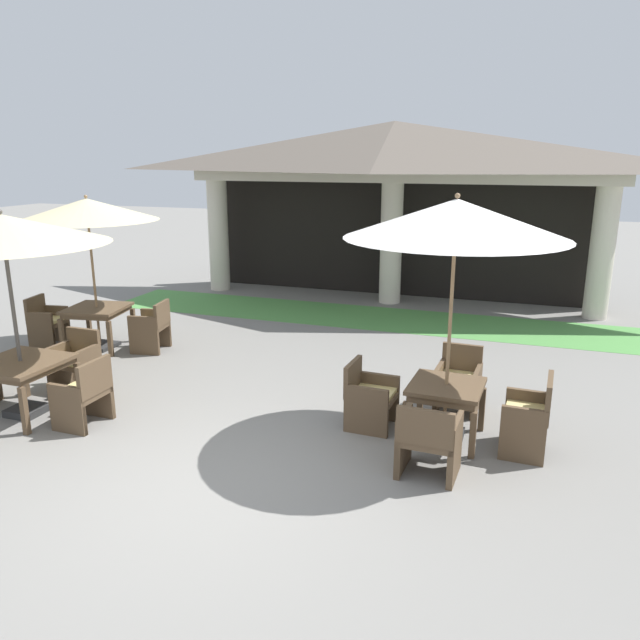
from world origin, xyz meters
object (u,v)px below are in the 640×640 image
(patio_chair_mid_left_east, at_px, (529,417))
(patio_chair_near_foreground_east, at_px, (152,327))
(patio_chair_near_foreground_west, at_px, (47,323))
(patio_table_mid_left, at_px, (446,392))
(patio_umbrella_mid_left, at_px, (456,220))
(patio_chair_mid_right_east, at_px, (84,395))
(patio_chair_mid_left_south, at_px, (429,440))
(patio_chair_mid_left_north, at_px, (458,381))
(patio_table_mid_right, at_px, (21,368))
(patio_umbrella_mid_right, at_px, (2,231))
(patio_chair_mid_left_west, at_px, (369,397))
(patio_umbrella_near_foreground, at_px, (87,211))
(patio_chair_mid_right_north, at_px, (76,362))
(patio_table_near_foreground, at_px, (97,312))

(patio_chair_mid_left_east, bearing_deg, patio_chair_near_foreground_east, 76.31)
(patio_chair_near_foreground_east, bearing_deg, patio_chair_near_foreground_west, 90.00)
(patio_table_mid_left, relative_size, patio_umbrella_mid_left, 0.30)
(patio_chair_mid_right_east, bearing_deg, patio_chair_mid_left_south, -87.08)
(patio_chair_mid_left_north, relative_size, patio_table_mid_right, 0.82)
(patio_umbrella_mid_right, bearing_deg, patio_chair_mid_left_north, 20.54)
(patio_chair_mid_left_west, xyz_separation_m, patio_chair_mid_left_north, (1.00, 0.90, 0.01))
(patio_chair_mid_left_west, distance_m, patio_chair_mid_right_east, 3.60)
(patio_chair_mid_left_east, xyz_separation_m, patio_chair_mid_left_south, (-1.00, -0.90, -0.02))
(patio_umbrella_mid_left, height_order, patio_chair_mid_left_south, patio_umbrella_mid_left)
(patio_chair_mid_left_north, xyz_separation_m, patio_table_mid_right, (-5.40, -2.02, 0.26))
(patio_chair_mid_left_south, bearing_deg, patio_table_mid_left, 90.00)
(patio_umbrella_near_foreground, bearing_deg, patio_chair_near_foreground_west, -170.38)
(patio_umbrella_mid_right, bearing_deg, patio_chair_mid_left_west, 14.30)
(patio_table_mid_left, height_order, patio_chair_mid_right_north, patio_chair_mid_right_north)
(patio_umbrella_mid_right, bearing_deg, patio_chair_mid_left_east, 9.22)
(patio_umbrella_mid_left, bearing_deg, patio_chair_near_foreground_west, 168.47)
(patio_chair_near_foreground_east, bearing_deg, patio_chair_mid_left_west, -121.72)
(patio_chair_mid_left_north, bearing_deg, patio_chair_near_foreground_east, -6.33)
(patio_chair_mid_left_east, bearing_deg, patio_chair_mid_left_south, 134.84)
(patio_chair_mid_left_south, bearing_deg, patio_chair_mid_left_west, 135.05)
(patio_chair_mid_left_west, relative_size, patio_chair_mid_right_east, 0.95)
(patio_chair_mid_left_east, relative_size, patio_chair_mid_left_north, 1.09)
(patio_table_mid_left, bearing_deg, patio_chair_mid_left_west, 177.08)
(patio_umbrella_near_foreground, relative_size, patio_chair_near_foreground_east, 3.06)
(patio_chair_mid_left_west, relative_size, patio_chair_mid_right_north, 0.97)
(patio_chair_mid_left_west, relative_size, patio_chair_mid_left_south, 0.99)
(patio_chair_mid_left_west, distance_m, patio_chair_mid_left_north, 1.35)
(patio_table_mid_right, bearing_deg, patio_chair_mid_right_east, -1.05)
(patio_umbrella_near_foreground, distance_m, patio_umbrella_mid_right, 2.90)
(patio_umbrella_near_foreground, height_order, patio_table_mid_right, patio_umbrella_near_foreground)
(patio_umbrella_mid_left, height_order, patio_umbrella_mid_right, patio_umbrella_mid_left)
(patio_table_mid_left, height_order, patio_chair_mid_left_south, patio_chair_mid_left_south)
(patio_table_near_foreground, relative_size, patio_chair_near_foreground_west, 1.24)
(patio_chair_mid_left_east, height_order, patio_chair_mid_left_north, patio_chair_mid_left_east)
(patio_chair_near_foreground_west, xyz_separation_m, patio_umbrella_mid_right, (1.96, -2.56, 2.02))
(patio_chair_near_foreground_east, height_order, patio_umbrella_mid_left, patio_umbrella_mid_left)
(patio_chair_mid_left_west, bearing_deg, patio_chair_mid_left_east, 90.00)
(patio_table_mid_left, relative_size, patio_chair_mid_left_north, 1.04)
(patio_umbrella_near_foreground, xyz_separation_m, patio_table_mid_left, (6.32, -1.66, -1.82))
(patio_table_near_foreground, height_order, patio_chair_mid_right_east, patio_chair_mid_right_east)
(patio_table_mid_left, xyz_separation_m, patio_chair_mid_left_west, (-0.95, 0.05, -0.21))
(patio_umbrella_mid_left, relative_size, patio_chair_mid_left_east, 3.14)
(patio_chair_near_foreground_west, height_order, patio_table_mid_left, patio_chair_near_foreground_west)
(patio_chair_near_foreground_east, distance_m, patio_chair_mid_left_north, 5.45)
(patio_table_mid_left, distance_m, patio_chair_mid_right_north, 5.34)
(patio_table_near_foreground, bearing_deg, patio_umbrella_mid_left, -14.71)
(patio_chair_near_foreground_west, height_order, patio_chair_mid_left_east, patio_chair_mid_left_east)
(patio_chair_near_foreground_east, bearing_deg, patio_table_near_foreground, 90.00)
(patio_chair_mid_left_west, height_order, patio_umbrella_mid_right, patio_umbrella_mid_right)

